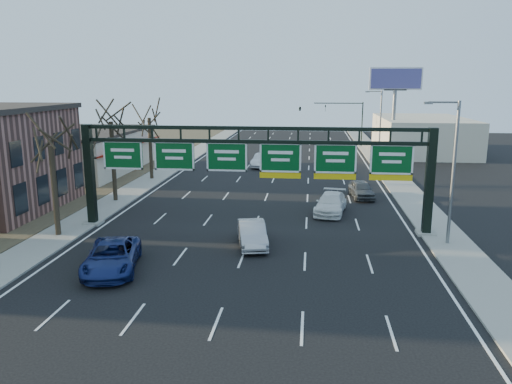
# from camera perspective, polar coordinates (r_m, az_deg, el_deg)

# --- Properties ---
(ground) EXTENTS (160.00, 160.00, 0.00)m
(ground) POSITION_cam_1_polar(r_m,az_deg,el_deg) (27.50, -2.22, -9.05)
(ground) COLOR black
(ground) RESTS_ON ground
(sidewalk_left) EXTENTS (3.00, 120.00, 0.12)m
(sidewalk_left) POSITION_cam_1_polar(r_m,az_deg,el_deg) (49.29, -13.59, 0.39)
(sidewalk_left) COLOR gray
(sidewalk_left) RESTS_ON ground
(sidewalk_right) EXTENTS (3.00, 120.00, 0.12)m
(sidewalk_right) POSITION_cam_1_polar(r_m,az_deg,el_deg) (47.25, 17.07, -0.33)
(sidewalk_right) COLOR gray
(sidewalk_right) RESTS_ON ground
(dirt_strip_left) EXTENTS (21.00, 120.00, 0.06)m
(dirt_strip_left) POSITION_cam_1_polar(r_m,az_deg,el_deg) (54.63, -25.72, 0.63)
(dirt_strip_left) COLOR #473D2B
(dirt_strip_left) RESTS_ON ground
(lane_markings) EXTENTS (21.60, 120.00, 0.01)m
(lane_markings) POSITION_cam_1_polar(r_m,az_deg,el_deg) (46.56, 1.41, -0.02)
(lane_markings) COLOR white
(lane_markings) RESTS_ON ground
(sign_gantry) EXTENTS (24.60, 1.20, 7.20)m
(sign_gantry) POSITION_cam_1_polar(r_m,az_deg,el_deg) (33.94, -0.02, 3.23)
(sign_gantry) COLOR black
(sign_gantry) RESTS_ON ground
(cream_strip) EXTENTS (10.90, 18.40, 4.70)m
(cream_strip) POSITION_cam_1_polar(r_m,az_deg,el_deg) (60.41, -18.61, 4.49)
(cream_strip) COLOR beige
(cream_strip) RESTS_ON ground
(building_right_distant) EXTENTS (12.00, 20.00, 5.00)m
(building_right_distant) POSITION_cam_1_polar(r_m,az_deg,el_deg) (77.38, 18.43, 6.23)
(building_right_distant) COLOR beige
(building_right_distant) RESTS_ON ground
(tree_gantry) EXTENTS (3.60, 3.60, 8.48)m
(tree_gantry) POSITION_cam_1_polar(r_m,az_deg,el_deg) (34.69, -22.57, 6.62)
(tree_gantry) COLOR black
(tree_gantry) RESTS_ON sidewalk_left
(tree_mid) EXTENTS (3.60, 3.60, 9.24)m
(tree_mid) POSITION_cam_1_polar(r_m,az_deg,el_deg) (43.65, -16.34, 9.06)
(tree_mid) COLOR black
(tree_mid) RESTS_ON sidewalk_left
(tree_far) EXTENTS (3.60, 3.60, 8.86)m
(tree_far) POSITION_cam_1_polar(r_m,az_deg,el_deg) (53.04, -12.17, 9.40)
(tree_far) COLOR black
(tree_far) RESTS_ON sidewalk_left
(streetlight_near) EXTENTS (2.15, 0.22, 9.00)m
(streetlight_near) POSITION_cam_1_polar(r_m,az_deg,el_deg) (32.84, 21.46, 2.84)
(streetlight_near) COLOR slate
(streetlight_near) RESTS_ON sidewalk_right
(streetlight_far) EXTENTS (2.15, 0.22, 9.00)m
(streetlight_far) POSITION_cam_1_polar(r_m,az_deg,el_deg) (66.05, 13.91, 7.78)
(streetlight_far) COLOR slate
(streetlight_far) RESTS_ON sidewalk_right
(billboard_right) EXTENTS (7.00, 0.50, 12.00)m
(billboard_right) POSITION_cam_1_polar(r_m,az_deg,el_deg) (71.16, 15.62, 11.22)
(billboard_right) COLOR slate
(billboard_right) RESTS_ON ground
(traffic_signal_mast) EXTENTS (10.16, 0.54, 7.00)m
(traffic_signal_mast) POSITION_cam_1_polar(r_m,az_deg,el_deg) (80.44, 7.70, 9.11)
(traffic_signal_mast) COLOR black
(traffic_signal_mast) RESTS_ON ground
(car_blue_suv) EXTENTS (3.88, 6.20, 1.60)m
(car_blue_suv) POSITION_cam_1_polar(r_m,az_deg,el_deg) (28.46, -16.15, -7.09)
(car_blue_suv) COLOR navy
(car_blue_suv) RESTS_ON ground
(car_silver_sedan) EXTENTS (2.55, 4.88, 1.53)m
(car_silver_sedan) POSITION_cam_1_polar(r_m,az_deg,el_deg) (31.37, -0.45, -4.81)
(car_silver_sedan) COLOR #A09FA4
(car_silver_sedan) RESTS_ON ground
(car_white_wagon) EXTENTS (2.97, 5.56, 1.53)m
(car_white_wagon) POSITION_cam_1_polar(r_m,az_deg,el_deg) (39.52, 8.54, -1.30)
(car_white_wagon) COLOR white
(car_white_wagon) RESTS_ON ground
(car_grey_far) EXTENTS (2.27, 4.62, 1.51)m
(car_grey_far) POSITION_cam_1_polar(r_m,az_deg,el_deg) (45.20, 11.95, 0.30)
(car_grey_far) COLOR #44484A
(car_grey_far) RESTS_ON ground
(car_silver_distant) EXTENTS (2.49, 5.10, 1.61)m
(car_silver_distant) POSITION_cam_1_polar(r_m,az_deg,el_deg) (60.28, 0.69, 3.63)
(car_silver_distant) COLOR silver
(car_silver_distant) RESTS_ON ground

